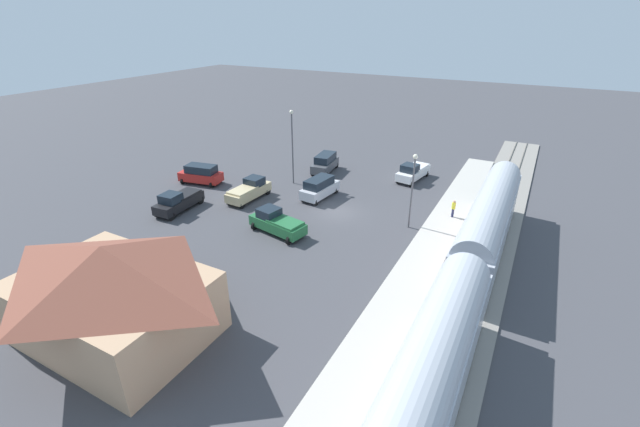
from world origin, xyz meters
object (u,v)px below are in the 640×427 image
suv_silver (320,187)px  light_pole_near_platform (413,182)px  passenger_train (466,281)px  pickup_tan (249,190)px  pedestrian_on_platform (453,207)px  station_building (111,290)px  pickup_green (277,222)px  pickup_white (413,172)px  suv_charcoal (325,163)px  pickup_black (178,201)px  suv_red (201,174)px  light_pole_lot_center (292,139)px

suv_silver → light_pole_near_platform: size_ratio=0.73×
passenger_train → pickup_tan: (23.65, -9.22, -1.83)m
pedestrian_on_platform → station_building: bearing=60.7°
pickup_green → pickup_white: (-6.76, -18.73, 0.00)m
pedestrian_on_platform → suv_charcoal: 18.09m
pedestrian_on_platform → pickup_black: bearing=23.8°
pedestrian_on_platform → light_pole_near_platform: size_ratio=0.24×
passenger_train → pedestrian_on_platform: bearing=-75.8°
pickup_black → passenger_train: bearing=172.8°
station_building → pedestrian_on_platform: bearing=-119.3°
pickup_green → light_pole_near_platform: bearing=-146.7°
pickup_tan → station_building: bearing=105.4°
passenger_train → pickup_black: passenger_train is taller
pickup_green → station_building: bearing=85.9°
station_building → pickup_green: (-1.11, -15.55, -2.18)m
pickup_white → light_pole_near_platform: size_ratio=0.81×
suv_charcoal → pickup_black: size_ratio=0.92×
passenger_train → station_building: 21.26m
suv_red → pickup_white: (-21.20, -12.68, -0.12)m
pickup_black → suv_silver: bearing=-138.4°
pickup_green → light_pole_near_platform: (-10.09, -6.62, 3.44)m
pickup_black → light_pole_lot_center: light_pole_lot_center is taller
station_building → pickup_black: station_building is taller
passenger_train → suv_silver: passenger_train is taller
pickup_black → light_pole_near_platform: size_ratio=0.79×
passenger_train → pickup_green: bearing=-14.1°
suv_charcoal → suv_red: bearing=43.9°
light_pole_lot_center → passenger_train: bearing=145.1°
station_building → pickup_white: station_building is taller
suv_charcoal → light_pole_near_platform: light_pole_near_platform is taller
pickup_black → pickup_tan: (-4.46, -5.69, 0.00)m
pickup_green → pickup_tan: size_ratio=1.04×
pickup_tan → passenger_train: bearing=158.7°
suv_charcoal → pickup_green: size_ratio=0.90×
passenger_train → pickup_black: (28.11, -3.53, -1.83)m
suv_charcoal → suv_silver: bearing=113.5°
passenger_train → pickup_white: bearing=-66.2°
light_pole_near_platform → pickup_tan: bearing=5.5°
pickup_white → pickup_green: bearing=70.2°
pickup_green → light_pole_lot_center: size_ratio=0.67×
station_building → pickup_green: size_ratio=2.06×
station_building → light_pole_near_platform: 24.87m
station_building → pickup_green: bearing=-94.1°
light_pole_near_platform → light_pole_lot_center: 15.87m
suv_red → pedestrian_on_platform: bearing=-171.7°
pickup_black → suv_silver: (-10.79, -9.57, 0.12)m
light_pole_near_platform → pedestrian_on_platform: bearing=-132.5°
station_building → passenger_train: bearing=-147.8°
pickup_black → light_pole_lot_center: (-6.12, -11.84, 4.23)m
pickup_black → pickup_tan: same height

